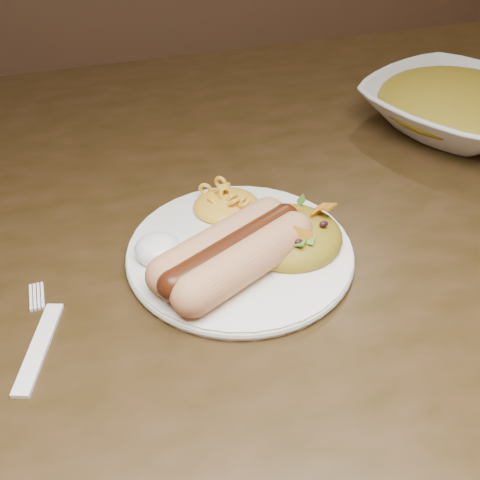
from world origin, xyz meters
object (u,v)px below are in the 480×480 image
object	(u,v)px
plate	(240,252)
fork	(39,347)
table	(172,266)
serving_bowl	(456,109)

from	to	relation	value
plate	fork	world-z (taller)	plate
table	fork	world-z (taller)	fork
plate	table	bearing A→B (deg)	115.77
table	serving_bowl	xyz separation A→B (m)	(0.42, 0.06, 0.12)
table	serving_bowl	world-z (taller)	serving_bowl
table	fork	xyz separation A→B (m)	(-0.15, -0.18, 0.09)
fork	serving_bowl	world-z (taller)	serving_bowl
table	plate	world-z (taller)	plate
table	fork	distance (m)	0.25
table	serving_bowl	bearing A→B (deg)	8.48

